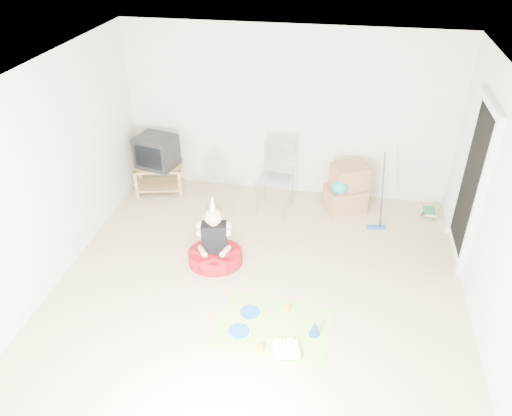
% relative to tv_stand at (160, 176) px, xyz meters
% --- Properties ---
extents(ground, '(5.00, 5.00, 0.00)m').
position_rel_tv_stand_xyz_m(ground, '(1.97, -2.05, -0.27)').
color(ground, '#C1AE8B').
rests_on(ground, ground).
extents(doorway_recess, '(0.02, 0.90, 2.05)m').
position_rel_tv_stand_xyz_m(doorway_recess, '(4.45, -0.85, 0.75)').
color(doorway_recess, black).
rests_on(doorway_recess, ground).
extents(tv_stand, '(0.83, 0.62, 0.46)m').
position_rel_tv_stand_xyz_m(tv_stand, '(0.00, 0.00, 0.00)').
color(tv_stand, '#997445').
rests_on(tv_stand, ground).
extents(crt_tv, '(0.67, 0.59, 0.49)m').
position_rel_tv_stand_xyz_m(crt_tv, '(-0.00, -0.00, 0.44)').
color(crt_tv, black).
rests_on(crt_tv, tv_stand).
extents(folding_chair, '(0.54, 0.52, 1.06)m').
position_rel_tv_stand_xyz_m(folding_chair, '(1.89, -0.22, 0.24)').
color(folding_chair, '#9D9CA2').
rests_on(folding_chair, ground).
extents(cardboard_boxes, '(0.69, 0.64, 0.72)m').
position_rel_tv_stand_xyz_m(cardboard_boxes, '(2.95, -0.01, 0.07)').
color(cardboard_boxes, '#A06F4D').
rests_on(cardboard_boxes, ground).
extents(floor_mop, '(0.27, 0.36, 1.06)m').
position_rel_tv_stand_xyz_m(floor_mop, '(3.42, -0.46, -0.01)').
color(floor_mop, blue).
rests_on(floor_mop, ground).
extents(book_pile, '(0.26, 0.30, 0.11)m').
position_rel_tv_stand_xyz_m(book_pile, '(4.22, 0.03, -0.22)').
color(book_pile, '#216547').
rests_on(book_pile, ground).
extents(seated_woman, '(0.82, 0.82, 1.01)m').
position_rel_tv_stand_xyz_m(seated_woman, '(1.34, -1.66, -0.05)').
color(seated_woman, maroon).
rests_on(seated_woman, ground).
extents(party_mat, '(1.33, 1.01, 0.01)m').
position_rel_tv_stand_xyz_m(party_mat, '(2.26, -2.65, -0.27)').
color(party_mat, '#FC359B').
rests_on(party_mat, ground).
extents(birthday_cake, '(0.32, 0.28, 0.14)m').
position_rel_tv_stand_xyz_m(birthday_cake, '(2.44, -3.01, -0.24)').
color(birthday_cake, white).
rests_on(birthday_cake, party_mat).
extents(blue_plate_near, '(0.24, 0.24, 0.01)m').
position_rel_tv_stand_xyz_m(blue_plate_near, '(1.95, -2.49, -0.26)').
color(blue_plate_near, blue).
rests_on(blue_plate_near, party_mat).
extents(blue_plate_far, '(0.28, 0.28, 0.01)m').
position_rel_tv_stand_xyz_m(blue_plate_far, '(1.89, -2.80, -0.26)').
color(blue_plate_far, blue).
rests_on(blue_plate_far, party_mat).
extents(orange_cup_near, '(0.07, 0.07, 0.07)m').
position_rel_tv_stand_xyz_m(orange_cup_near, '(2.37, -2.38, -0.23)').
color(orange_cup_near, orange).
rests_on(orange_cup_near, party_mat).
extents(orange_cup_far, '(0.07, 0.07, 0.08)m').
position_rel_tv_stand_xyz_m(orange_cup_far, '(2.17, -3.03, -0.23)').
color(orange_cup_far, orange).
rests_on(orange_cup_far, party_mat).
extents(blue_party_hat, '(0.15, 0.15, 0.18)m').
position_rel_tv_stand_xyz_m(blue_party_hat, '(2.71, -2.69, -0.18)').
color(blue_party_hat, '#1846AE').
rests_on(blue_party_hat, party_mat).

